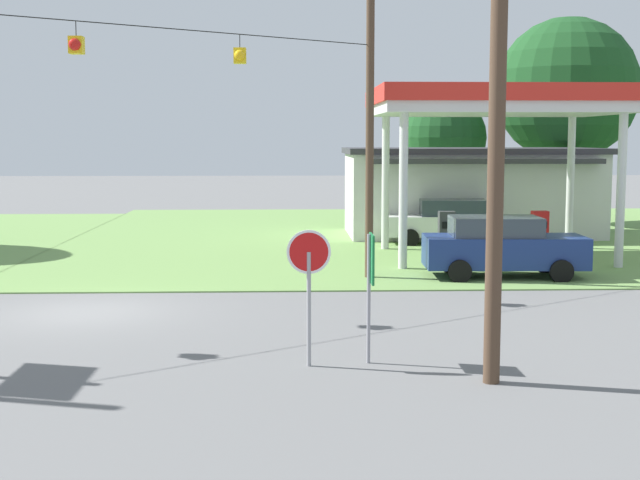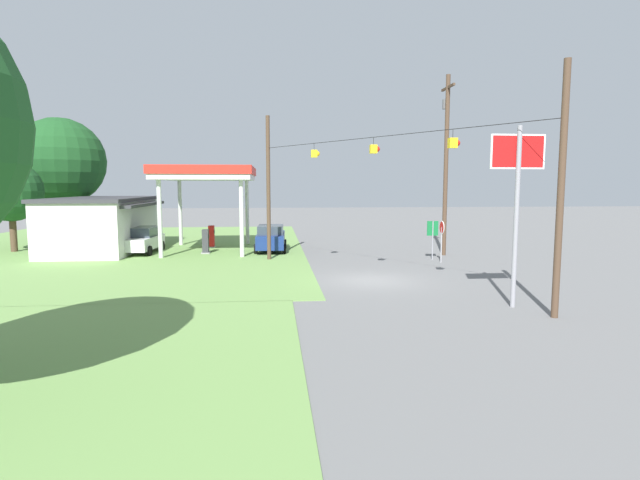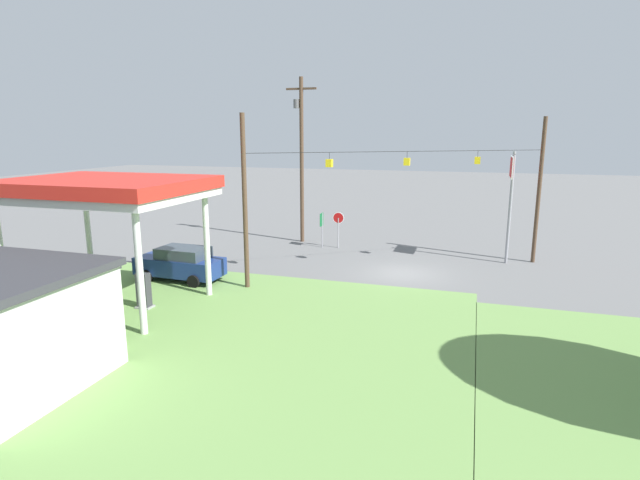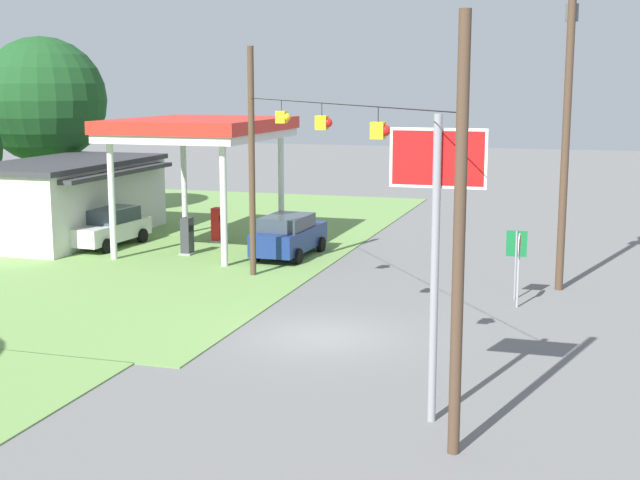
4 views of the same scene
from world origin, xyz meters
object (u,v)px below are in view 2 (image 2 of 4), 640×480
(utility_pole_main, at_px, (446,157))
(tree_far_back, at_px, (60,161))
(fuel_pump_near, at_px, (206,242))
(gas_station_canopy, at_px, (207,175))
(car_at_pumps_rear, at_px, (142,240))
(fuel_pump_far, at_px, (212,237))
(stop_sign_roadside, at_px, (442,232))
(gas_station_store, at_px, (102,224))
(car_at_pumps_front, at_px, (271,238))
(tree_behind_station, at_px, (11,191))
(stop_sign_overhead, at_px, (517,179))
(route_sign, at_px, (433,232))

(utility_pole_main, relative_size, tree_far_back, 1.17)
(utility_pole_main, bearing_deg, fuel_pump_near, 82.71)
(gas_station_canopy, height_order, car_at_pumps_rear, gas_station_canopy)
(fuel_pump_far, height_order, stop_sign_roadside, stop_sign_roadside)
(gas_station_store, relative_size, stop_sign_roadside, 4.27)
(gas_station_canopy, bearing_deg, car_at_pumps_front, -99.67)
(fuel_pump_near, relative_size, tree_behind_station, 0.26)
(stop_sign_overhead, relative_size, utility_pole_main, 0.58)
(utility_pole_main, xyz_separation_m, tree_behind_station, (4.22, 29.02, -2.26))
(gas_station_canopy, bearing_deg, tree_far_back, 62.80)
(fuel_pump_near, relative_size, tree_far_back, 0.17)
(car_at_pumps_rear, xyz_separation_m, tree_far_back, (7.08, 7.86, 5.55))
(fuel_pump_near, height_order, stop_sign_roadside, stop_sign_roadside)
(fuel_pump_near, relative_size, car_at_pumps_front, 0.34)
(gas_station_store, bearing_deg, fuel_pump_far, -82.91)
(fuel_pump_far, distance_m, car_at_pumps_front, 4.96)
(route_sign, xyz_separation_m, tree_behind_station, (6.19, 27.61, 2.47))
(car_at_pumps_rear, height_order, stop_sign_roadside, stop_sign_roadside)
(gas_station_canopy, height_order, tree_far_back, tree_far_back)
(stop_sign_roadside, bearing_deg, car_at_pumps_front, -120.65)
(gas_station_canopy, xyz_separation_m, car_at_pumps_front, (-0.74, -4.36, -4.35))
(fuel_pump_far, bearing_deg, fuel_pump_near, 180.00)
(gas_station_canopy, relative_size, tree_behind_station, 1.33)
(car_at_pumps_rear, relative_size, utility_pole_main, 0.41)
(car_at_pumps_front, distance_m, stop_sign_roadside, 11.81)
(fuel_pump_far, height_order, car_at_pumps_front, car_at_pumps_front)
(fuel_pump_far, bearing_deg, stop_sign_overhead, -144.87)
(gas_station_store, height_order, route_sign, gas_station_store)
(fuel_pump_near, bearing_deg, gas_station_store, 72.50)
(stop_sign_roadside, height_order, tree_far_back, tree_far_back)
(stop_sign_roadside, distance_m, tree_behind_station, 28.84)
(gas_station_store, relative_size, tree_far_back, 1.08)
(fuel_pump_near, bearing_deg, fuel_pump_far, 0.00)
(car_at_pumps_rear, bearing_deg, stop_sign_overhead, 50.41)
(car_at_pumps_front, distance_m, tree_behind_station, 18.00)
(fuel_pump_far, xyz_separation_m, stop_sign_roadside, (-8.37, -14.49, 1.03))
(car_at_pumps_front, distance_m, utility_pole_main, 12.94)
(fuel_pump_near, xyz_separation_m, stop_sign_overhead, (-15.98, -13.53, 4.04))
(car_at_pumps_front, height_order, stop_sign_overhead, stop_sign_overhead)
(gas_station_store, xyz_separation_m, stop_sign_roadside, (-7.45, -21.88, -0.08))
(gas_station_store, height_order, fuel_pump_far, gas_station_store)
(route_sign, bearing_deg, tree_behind_station, 77.36)
(car_at_pumps_front, relative_size, tree_behind_station, 0.76)
(gas_station_canopy, xyz_separation_m, stop_sign_roadside, (-6.74, -14.49, -3.49))
(car_at_pumps_rear, distance_m, utility_pole_main, 21.01)
(gas_station_canopy, distance_m, car_at_pumps_rear, 6.24)
(stop_sign_roadside, height_order, route_sign, stop_sign_roadside)
(stop_sign_roadside, relative_size, stop_sign_overhead, 0.37)
(gas_station_canopy, xyz_separation_m, fuel_pump_near, (-1.62, -0.00, -4.52))
(fuel_pump_far, relative_size, stop_sign_roadside, 0.66)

